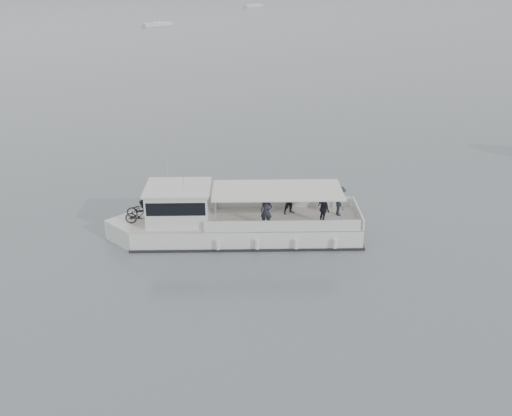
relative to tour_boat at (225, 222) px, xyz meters
name	(u,v)px	position (x,y,z in m)	size (l,w,h in m)	color
ground	(209,281)	(-2.09, -3.84, -0.90)	(1400.00, 1400.00, 0.00)	slate
tour_boat	(225,222)	(0.00, 0.00, 0.00)	(12.86, 7.06, 5.50)	silver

